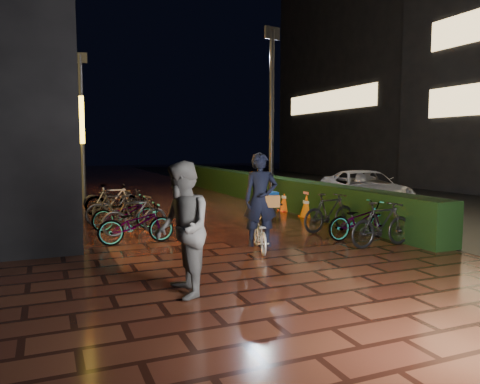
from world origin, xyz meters
name	(u,v)px	position (x,y,z in m)	size (l,w,h in m)	color
ground	(258,245)	(0.00, 0.00, 0.00)	(80.00, 80.00, 0.00)	#381911
asphalt_road	(415,200)	(9.00, 5.00, 0.00)	(11.00, 60.00, 0.01)	black
hedge	(249,186)	(3.30, 8.00, 0.50)	(0.70, 20.00, 1.00)	black
bystander_person	(182,229)	(-2.40, -2.64, 0.96)	(0.93, 0.72, 1.91)	#59595B
van	(364,190)	(5.62, 3.77, 0.64)	(2.09, 4.53, 1.26)	#B4B3B8
far_buildings	(478,62)	(17.23, 9.61, 6.47)	(9.08, 31.00, 14.00)	black
lamp_post_hedge	(272,111)	(2.62, 4.67, 3.20)	(0.56, 0.20, 5.82)	black
lamp_post_sf	(82,122)	(-2.88, 8.50, 2.91)	(0.51, 0.19, 5.29)	black
cyclist	(260,215)	(-0.21, -0.54, 0.73)	(0.84, 1.46, 1.97)	white
traffic_barrier	(296,202)	(3.00, 3.67, 0.37)	(0.50, 1.87, 0.75)	orange
cart_assembly	(269,199)	(1.75, 3.03, 0.58)	(0.67, 0.62, 1.13)	black
parked_bikes_storefront	(121,208)	(-2.30, 3.72, 0.45)	(1.93, 5.91, 0.96)	black
parked_bikes_hedge	(355,219)	(2.31, -0.24, 0.46)	(1.77, 2.50, 0.96)	black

